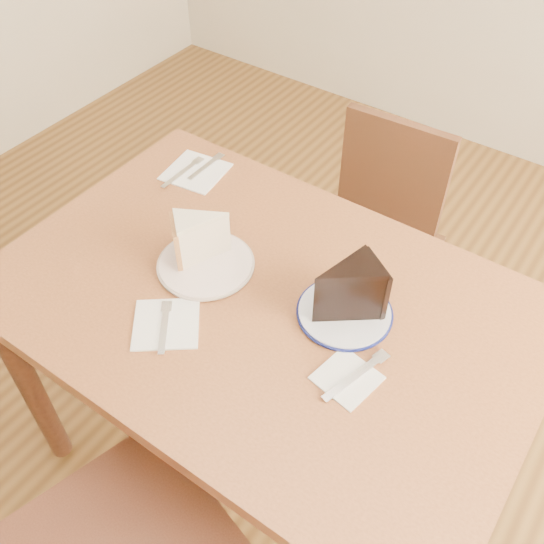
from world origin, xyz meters
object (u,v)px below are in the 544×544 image
Objects in this scene: table at (264,326)px; chocolate_cake at (343,294)px; plate_navy at (345,313)px; carrot_cake at (204,237)px; plate_cream at (206,264)px; chair_far at (368,240)px.

table is 0.24m from chocolate_cake.
plate_navy is 1.65× the size of carrot_cake.
table is 0.20m from plate_cream.
chair_far is 0.68m from plate_cream.
plate_navy is at bearing 20.11° from table.
table is 5.58× the size of plate_cream.
chair_far is 6.76× the size of carrot_cake.
plate_navy is (0.34, 0.06, 0.00)m from plate_cream.
table is 0.63m from chair_far.
chair_far is 5.92× the size of chocolate_cake.
plate_navy is 0.36m from carrot_cake.
chocolate_cake reaches higher than table.
plate_cream is (-0.17, 0.00, 0.10)m from table.
chocolate_cake is at bearing 106.71° from chair_far.
carrot_cake is at bearing 127.69° from plate_cream.
carrot_cake is at bearing -174.41° from plate_navy.
chair_far is 0.65m from plate_navy.
plate_navy is at bearing 107.39° from chair_far.
plate_navy is (0.20, -0.54, 0.30)m from chair_far.
plate_cream is (-0.14, -0.59, 0.30)m from chair_far.
carrot_cake reaches higher than plate_cream.
chair_far is 4.10× the size of plate_navy.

